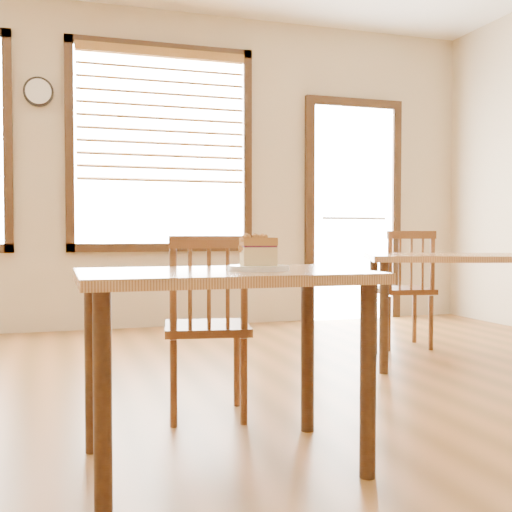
{
  "coord_description": "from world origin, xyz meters",
  "views": [
    {
      "loc": [
        -0.7,
        -2.09,
        0.89
      ],
      "look_at": [
        0.05,
        0.27,
        0.8
      ],
      "focal_mm": 45.0,
      "sensor_mm": 36.0,
      "label": 1
    }
  ],
  "objects": [
    {
      "name": "wall_clock",
      "position": [
        -0.8,
        3.96,
        2.15
      ],
      "size": [
        0.26,
        0.05,
        0.26
      ],
      "color": "black",
      "rests_on": "room_shell"
    },
    {
      "name": "entry_door",
      "position": [
        2.3,
        3.98,
        1.2
      ],
      "size": [
        1.08,
        0.06,
        2.29
      ],
      "color": "white",
      "rests_on": "ground"
    },
    {
      "name": "cafe_table_main",
      "position": [
        -0.08,
        0.28,
        0.64
      ],
      "size": [
        1.08,
        0.72,
        0.75
      ],
      "rotation": [
        0.0,
        0.0,
        -0.0
      ],
      "color": "tan",
      "rests_on": "ground"
    },
    {
      "name": "window_right",
      "position": [
        0.3,
        3.97,
        1.81
      ],
      "size": [
        1.76,
        0.1,
        1.96
      ],
      "color": "white",
      "rests_on": "room_shell"
    },
    {
      "name": "cafe_chair_second",
      "position": [
        1.92,
        2.31,
        0.47
      ],
      "size": [
        0.48,
        0.48,
        0.92
      ],
      "rotation": [
        0.0,
        0.0,
        2.96
      ],
      "color": "brown",
      "rests_on": "ground"
    },
    {
      "name": "cake_slice",
      "position": [
        0.05,
        0.24,
        0.83
      ],
      "size": [
        0.15,
        0.11,
        0.12
      ],
      "rotation": [
        0.0,
        0.0,
        -0.11
      ],
      "color": "#DDBE7D",
      "rests_on": "plate"
    },
    {
      "name": "plate",
      "position": [
        0.05,
        0.24,
        0.76
      ],
      "size": [
        0.24,
        0.24,
        0.02
      ],
      "color": "white",
      "rests_on": "cafe_table_main"
    },
    {
      "name": "ground",
      "position": [
        0.0,
        0.0,
        0.0
      ],
      "size": [
        8.0,
        8.0,
        0.0
      ],
      "primitive_type": "plane",
      "color": "brown"
    },
    {
      "name": "cafe_chair_main",
      "position": [
        0.01,
        0.9,
        0.45
      ],
      "size": [
        0.47,
        0.47,
        0.89
      ],
      "rotation": [
        0.0,
        0.0,
        2.96
      ],
      "color": "brown",
      "rests_on": "ground"
    },
    {
      "name": "cafe_table_second",
      "position": [
        1.92,
        1.63,
        0.65
      ],
      "size": [
        1.41,
        1.2,
        0.75
      ],
      "rotation": [
        0.0,
        0.0,
        -0.39
      ],
      "color": "tan",
      "rests_on": "ground"
    }
  ]
}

